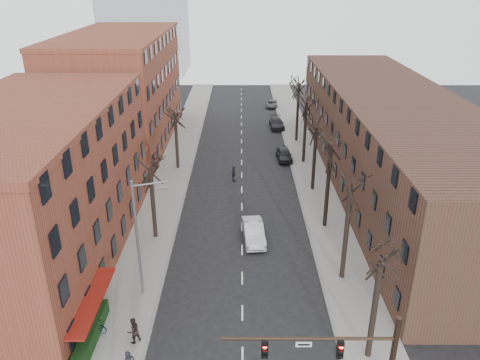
{
  "coord_description": "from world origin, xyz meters",
  "views": [
    {
      "loc": [
        -0.12,
        -17.64,
        21.29
      ],
      "look_at": [
        -0.18,
        21.53,
        4.0
      ],
      "focal_mm": 35.0,
      "sensor_mm": 36.0,
      "label": 1
    }
  ],
  "objects_px": {
    "parked_car_mid": "(277,123)",
    "bicycle": "(93,325)",
    "silver_sedan": "(253,232)",
    "parked_car_near": "(284,154)"
  },
  "relations": [
    {
      "from": "silver_sedan",
      "to": "parked_car_near",
      "type": "relative_size",
      "value": 1.11
    },
    {
      "from": "parked_car_mid",
      "to": "silver_sedan",
      "type": "bearing_deg",
      "value": -100.08
    },
    {
      "from": "parked_car_near",
      "to": "bicycle",
      "type": "relative_size",
      "value": 2.28
    },
    {
      "from": "parked_car_near",
      "to": "bicycle",
      "type": "bearing_deg",
      "value": -118.76
    },
    {
      "from": "parked_car_near",
      "to": "parked_car_mid",
      "type": "height_order",
      "value": "parked_car_near"
    },
    {
      "from": "silver_sedan",
      "to": "bicycle",
      "type": "distance_m",
      "value": 15.74
    },
    {
      "from": "parked_car_mid",
      "to": "bicycle",
      "type": "height_order",
      "value": "parked_car_mid"
    },
    {
      "from": "silver_sedan",
      "to": "bicycle",
      "type": "height_order",
      "value": "silver_sedan"
    },
    {
      "from": "parked_car_mid",
      "to": "bicycle",
      "type": "bearing_deg",
      "value": -111.19
    },
    {
      "from": "parked_car_near",
      "to": "parked_car_mid",
      "type": "relative_size",
      "value": 0.88
    }
  ]
}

